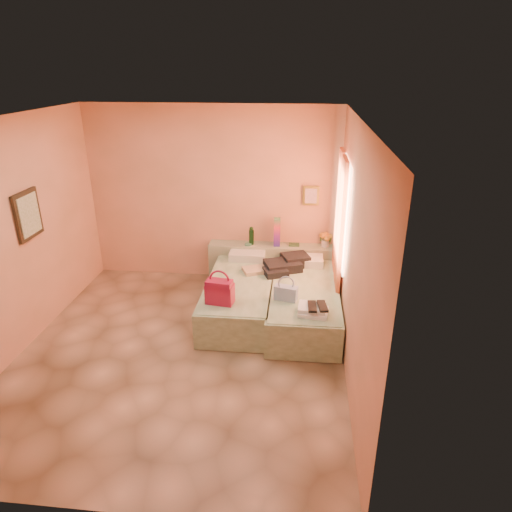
# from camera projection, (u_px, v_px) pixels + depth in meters

# --- Properties ---
(ground) EXTENTS (4.50, 4.50, 0.00)m
(ground) POSITION_uv_depth(u_px,v_px,m) (183.00, 351.00, 5.73)
(ground) COLOR tan
(ground) RESTS_ON ground
(room_walls) EXTENTS (4.02, 4.51, 2.81)m
(room_walls) POSITION_uv_depth(u_px,v_px,m) (202.00, 202.00, 5.53)
(room_walls) COLOR #ED9D7E
(room_walls) RESTS_ON ground
(headboard_ledge) EXTENTS (2.05, 0.30, 0.65)m
(headboard_ledge) POSITION_uv_depth(u_px,v_px,m) (272.00, 264.00, 7.43)
(headboard_ledge) COLOR gray
(headboard_ledge) RESTS_ON ground
(bed_left) EXTENTS (0.91, 2.01, 0.50)m
(bed_left) POSITION_uv_depth(u_px,v_px,m) (241.00, 297.00, 6.54)
(bed_left) COLOR #B2CBA3
(bed_left) RESTS_ON ground
(bed_right) EXTENTS (0.91, 2.01, 0.50)m
(bed_right) POSITION_uv_depth(u_px,v_px,m) (304.00, 304.00, 6.35)
(bed_right) COLOR #B2CBA3
(bed_right) RESTS_ON ground
(water_bottle) EXTENTS (0.09, 0.09, 0.28)m
(water_bottle) POSITION_uv_depth(u_px,v_px,m) (251.00, 236.00, 7.28)
(water_bottle) COLOR #14381A
(water_bottle) RESTS_ON headboard_ledge
(rainbow_box) EXTENTS (0.11, 0.11, 0.46)m
(rainbow_box) POSITION_uv_depth(u_px,v_px,m) (277.00, 232.00, 7.19)
(rainbow_box) COLOR maroon
(rainbow_box) RESTS_ON headboard_ledge
(small_dish) EXTENTS (0.15, 0.15, 0.03)m
(small_dish) POSITION_uv_depth(u_px,v_px,m) (248.00, 244.00, 7.29)
(small_dish) COLOR #4E906E
(small_dish) RESTS_ON headboard_ledge
(green_book) EXTENTS (0.17, 0.13, 0.03)m
(green_book) POSITION_uv_depth(u_px,v_px,m) (294.00, 245.00, 7.28)
(green_book) COLOR #284C2B
(green_book) RESTS_ON headboard_ledge
(flower_vase) EXTENTS (0.29, 0.29, 0.28)m
(flower_vase) POSITION_uv_depth(u_px,v_px,m) (326.00, 238.00, 7.20)
(flower_vase) COLOR silver
(flower_vase) RESTS_ON headboard_ledge
(magenta_handbag) EXTENTS (0.37, 0.24, 0.33)m
(magenta_handbag) POSITION_uv_depth(u_px,v_px,m) (220.00, 291.00, 5.80)
(magenta_handbag) COLOR maroon
(magenta_handbag) RESTS_ON bed_left
(khaki_garment) EXTENTS (0.41, 0.37, 0.06)m
(khaki_garment) POSITION_uv_depth(u_px,v_px,m) (255.00, 270.00, 6.71)
(khaki_garment) COLOR tan
(khaki_garment) RESTS_ON bed_left
(clothes_pile) EXTENTS (0.72, 0.72, 0.17)m
(clothes_pile) POSITION_uv_depth(u_px,v_px,m) (286.00, 265.00, 6.76)
(clothes_pile) COLOR black
(clothes_pile) RESTS_ON bed_right
(blue_handbag) EXTENTS (0.32, 0.19, 0.19)m
(blue_handbag) POSITION_uv_depth(u_px,v_px,m) (286.00, 293.00, 5.90)
(blue_handbag) COLOR #3F5F99
(blue_handbag) RESTS_ON bed_right
(towel_stack) EXTENTS (0.38, 0.34, 0.10)m
(towel_stack) POSITION_uv_depth(u_px,v_px,m) (313.00, 310.00, 5.58)
(towel_stack) COLOR white
(towel_stack) RESTS_ON bed_right
(sandal_pair) EXTENTS (0.21, 0.28, 0.03)m
(sandal_pair) POSITION_uv_depth(u_px,v_px,m) (317.00, 307.00, 5.53)
(sandal_pair) COLOR black
(sandal_pair) RESTS_ON towel_stack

